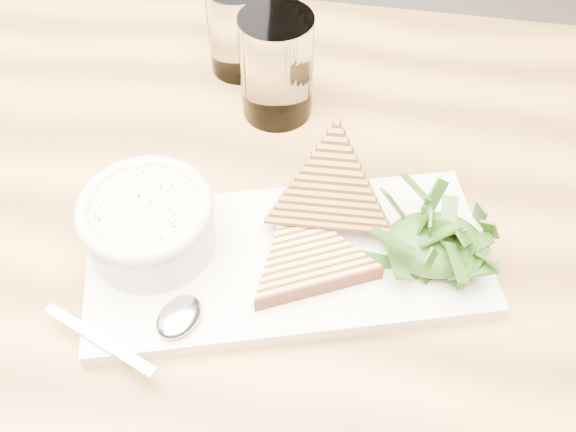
{
  "coord_description": "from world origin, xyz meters",
  "views": [
    {
      "loc": [
        0.26,
        -0.44,
        1.28
      ],
      "look_at": [
        0.24,
        -0.07,
        0.83
      ],
      "focal_mm": 40.0,
      "sensor_mm": 36.0,
      "label": 1
    }
  ],
  "objects_px": {
    "soup_bowl": "(150,228)",
    "table_top": "(235,272)",
    "platter": "(287,260)",
    "glass_near": "(238,29)",
    "glass_far": "(277,67)"
  },
  "relations": [
    {
      "from": "table_top",
      "to": "glass_far",
      "type": "distance_m",
      "value": 0.23
    },
    {
      "from": "soup_bowl",
      "to": "table_top",
      "type": "bearing_deg",
      "value": -3.92
    },
    {
      "from": "glass_near",
      "to": "glass_far",
      "type": "bearing_deg",
      "value": -58.05
    },
    {
      "from": "table_top",
      "to": "glass_near",
      "type": "xyz_separation_m",
      "value": [
        -0.02,
        0.29,
        0.07
      ]
    },
    {
      "from": "platter",
      "to": "glass_far",
      "type": "relative_size",
      "value": 3.01
    },
    {
      "from": "table_top",
      "to": "glass_near",
      "type": "bearing_deg",
      "value": 92.94
    },
    {
      "from": "table_top",
      "to": "platter",
      "type": "distance_m",
      "value": 0.06
    },
    {
      "from": "glass_far",
      "to": "soup_bowl",
      "type": "bearing_deg",
      "value": -117.06
    },
    {
      "from": "platter",
      "to": "glass_near",
      "type": "distance_m",
      "value": 0.31
    },
    {
      "from": "table_top",
      "to": "soup_bowl",
      "type": "height_order",
      "value": "soup_bowl"
    },
    {
      "from": "table_top",
      "to": "glass_far",
      "type": "bearing_deg",
      "value": 81.22
    },
    {
      "from": "soup_bowl",
      "to": "glass_far",
      "type": "distance_m",
      "value": 0.24
    },
    {
      "from": "table_top",
      "to": "glass_far",
      "type": "relative_size",
      "value": 10.94
    },
    {
      "from": "platter",
      "to": "glass_near",
      "type": "xyz_separation_m",
      "value": [
        -0.07,
        0.3,
        0.05
      ]
    },
    {
      "from": "platter",
      "to": "glass_near",
      "type": "height_order",
      "value": "glass_near"
    }
  ]
}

